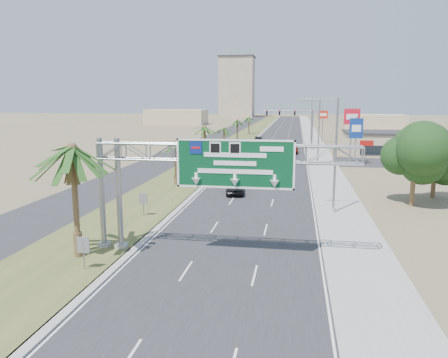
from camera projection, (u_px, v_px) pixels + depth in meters
name	position (u px, v px, depth m)	size (l,w,h in m)	color
ground	(191.00, 338.00, 18.25)	(600.00, 600.00, 0.00)	#8C7A59
road	(282.00, 135.00, 125.04)	(12.00, 300.00, 0.02)	#28282B
sidewalk_right	(312.00, 135.00, 123.67)	(4.00, 300.00, 0.10)	#9E9B93
median_grass	(247.00, 134.00, 126.64)	(7.00, 300.00, 0.12)	#475B28
opposing_road	(223.00, 134.00, 127.77)	(8.00, 300.00, 0.02)	#28282B
sign_gantry	(211.00, 161.00, 26.98)	(16.75, 1.24, 7.50)	gray
palm_near	(72.00, 148.00, 26.26)	(5.70, 5.70, 8.35)	brown
palm_row_b	(176.00, 144.00, 49.97)	(3.99, 3.99, 5.95)	brown
palm_row_c	(205.00, 128.00, 65.37)	(3.99, 3.99, 6.75)	brown
palm_row_d	(224.00, 129.00, 83.06)	(3.99, 3.99, 5.45)	brown
palm_row_e	(237.00, 121.00, 101.39)	(3.99, 3.99, 6.15)	brown
palm_row_f	(249.00, 118.00, 125.73)	(3.99, 3.99, 5.75)	brown
streetlight_near	(333.00, 160.00, 37.60)	(3.27, 0.44, 10.00)	gray
streetlight_mid	(317.00, 134.00, 66.73)	(3.27, 0.44, 10.00)	gray
streetlight_far	(310.00, 122.00, 101.68)	(3.27, 0.44, 10.00)	gray
signal_mast	(302.00, 126.00, 86.43)	(10.28, 0.71, 8.00)	gray
store_building	(397.00, 144.00, 78.44)	(18.00, 10.00, 4.00)	tan
oak_near	(415.00, 158.00, 40.28)	(4.50, 4.50, 6.80)	brown
oak_far	(436.00, 161.00, 43.80)	(3.50, 3.50, 5.60)	brown
median_signback_a	(83.00, 247.00, 25.07)	(0.75, 0.08, 2.08)	gray
median_signback_b	(143.00, 200.00, 36.83)	(0.75, 0.08, 2.08)	gray
tower_distant	(237.00, 87.00, 263.00)	(20.00, 16.00, 35.00)	tan
building_distant_left	(176.00, 117.00, 180.28)	(24.00, 14.00, 6.00)	tan
building_distant_right	(373.00, 122.00, 148.91)	(20.00, 12.00, 5.00)	tan
car_left_lane	(235.00, 186.00, 46.21)	(1.87, 4.65, 1.59)	black
car_mid_lane	(277.00, 163.00, 64.09)	(1.51, 4.32, 1.42)	maroon
car_right_lane	(291.00, 150.00, 81.32)	(2.42, 5.25, 1.46)	gray
car_far	(258.00, 141.00, 97.63)	(2.29, 5.63, 1.63)	black
pole_sign_red_near	(352.00, 120.00, 67.00)	(2.42, 0.58, 8.71)	gray
pole_sign_blue	(356.00, 130.00, 65.63)	(2.02, 0.70, 7.33)	gray
pole_sign_red_far	(323.00, 117.00, 100.55)	(2.22, 0.64, 7.64)	gray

